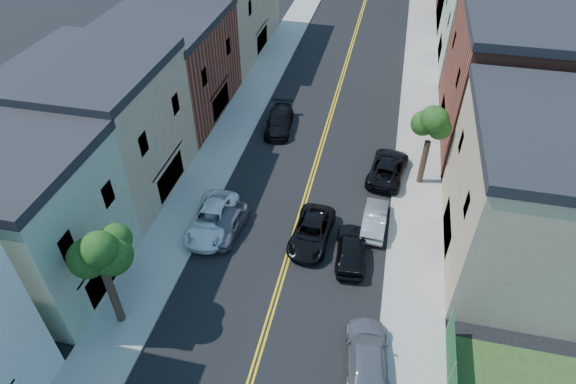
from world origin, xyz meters
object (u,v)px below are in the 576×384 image
Objects in this scene: white_pickup at (212,219)px; black_car_right at (351,249)px; black_car_left at (279,121)px; black_suv_lane at (311,232)px; dark_car_right_far at (388,167)px; grey_car_left at (227,225)px; grey_car_right at (367,357)px; silver_car_right at (375,219)px.

white_pickup is 1.21× the size of black_car_right.
black_car_right reaches higher than black_car_left.
black_suv_lane is at bearing 0.10° from white_pickup.
dark_car_right_far is at bearing 34.48° from white_pickup.
grey_car_right reaches higher than grey_car_left.
black_suv_lane is (5.14, -12.59, -0.04)m from black_car_left.
black_suv_lane is (6.62, 0.30, -0.06)m from white_pickup.
grey_car_right is 7.38m from black_car_right.
white_pickup is 13.50m from grey_car_right.
silver_car_right is at bearing 10.59° from white_pickup.
white_pickup reaches higher than black_car_left.
black_car_left is 0.95× the size of dark_car_right_far.
white_pickup reaches higher than silver_car_right.
black_car_right is at bearing 86.71° from dark_car_right_far.
grey_car_right is at bearing -70.68° from black_car_left.
grey_car_right is 10.31m from silver_car_right.
grey_car_left is 8.13m from black_car_right.
grey_car_left is 13.14m from black_car_left.
white_pickup is at bearing -9.58° from black_car_right.
black_suv_lane is at bearing -25.71° from black_car_right.
black_suv_lane is (-2.65, 0.98, -0.07)m from black_car_right.
black_car_right reaches higher than grey_car_left.
black_car_right is 0.84× the size of dark_car_right_far.
grey_car_left is at bearing -44.66° from grey_car_right.
black_car_right reaches higher than dark_car_right_far.
black_car_right is (8.12, -0.43, 0.05)m from grey_car_left.
white_pickup is 10.77m from silver_car_right.
grey_car_right is at bearing -58.87° from black_suv_lane.
white_pickup is at bearing -174.31° from black_suv_lane.
dark_car_right_far is (10.98, 8.27, -0.02)m from white_pickup.
white_pickup is 1.02× the size of dark_car_right_far.
white_pickup is 1.07× the size of grey_car_right.
black_car_left is at bearing -72.31° from grey_car_right.
dark_car_right_far reaches higher than grey_car_left.
black_suv_lane is at bearing -68.82° from grey_car_right.
black_car_right is (9.28, -0.68, 0.01)m from white_pickup.
black_suv_lane is (-3.86, -2.14, 0.00)m from silver_car_right.
grey_car_right reaches higher than black_car_left.
black_car_left is at bearing -18.49° from dark_car_right_far.
black_car_left is (1.49, 12.89, -0.02)m from white_pickup.
black_car_right reaches higher than white_pickup.
grey_car_right reaches higher than silver_car_right.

